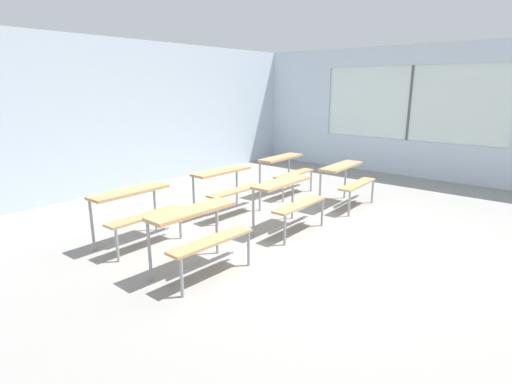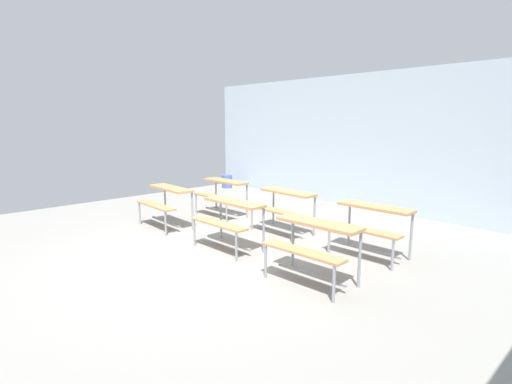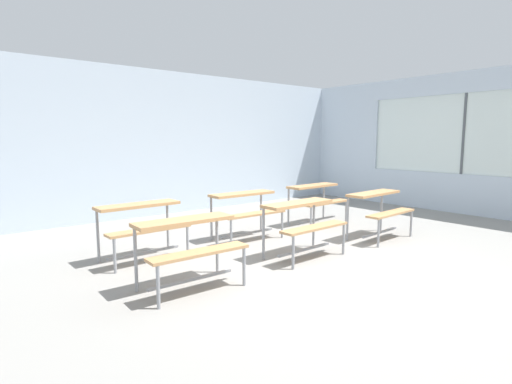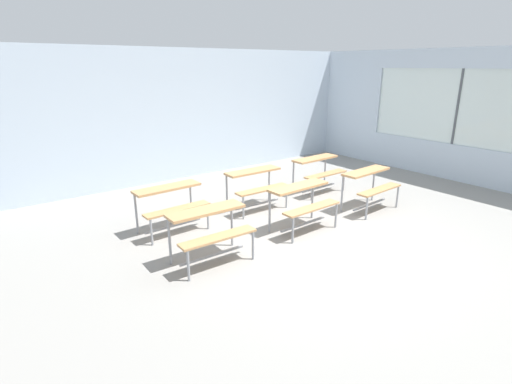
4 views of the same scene
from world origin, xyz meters
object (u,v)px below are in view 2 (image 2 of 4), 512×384
at_px(desk_bench_r1c0, 222,189).
at_px(desk_bench_r0c1, 229,213).
at_px(desk_bench_r0c0, 166,197).
at_px(trash_bin, 227,181).
at_px(desk_bench_r0c2, 313,238).
at_px(desk_bench_r1c2, 371,219).
at_px(desk_bench_r1c1, 283,202).

bearing_deg(desk_bench_r1c0, desk_bench_r0c1, -36.77).
distance_m(desk_bench_r0c0, desk_bench_r0c1, 1.78).
relative_size(desk_bench_r0c1, trash_bin, 2.87).
relative_size(desk_bench_r0c2, desk_bench_r1c0, 1.01).
bearing_deg(trash_bin, desk_bench_r0c1, -38.92).
bearing_deg(desk_bench_r0c1, trash_bin, 139.89).
bearing_deg(desk_bench_r0c1, desk_bench_r0c0, -179.78).
distance_m(desk_bench_r1c0, desk_bench_r1c2, 3.43).
height_order(desk_bench_r1c1, trash_bin, desk_bench_r1c1).
height_order(desk_bench_r0c2, trash_bin, desk_bench_r0c2).
xyz_separation_m(desk_bench_r0c1, desk_bench_r1c0, (-1.75, 1.25, 0.00)).
bearing_deg(desk_bench_r1c1, desk_bench_r1c2, 2.33).
xyz_separation_m(desk_bench_r0c2, trash_bin, (-6.06, 3.61, -0.37)).
relative_size(desk_bench_r0c0, trash_bin, 2.89).
bearing_deg(desk_bench_r1c1, desk_bench_r1c0, -178.56).
xyz_separation_m(desk_bench_r1c0, desk_bench_r1c1, (1.74, -0.00, 0.00)).
xyz_separation_m(desk_bench_r1c1, desk_bench_r1c2, (1.69, 0.02, 0.00)).
distance_m(desk_bench_r1c1, desk_bench_r1c2, 1.69).
height_order(desk_bench_r1c1, desk_bench_r1c2, same).
bearing_deg(trash_bin, desk_bench_r1c0, -41.01).
height_order(desk_bench_r0c0, desk_bench_r1c2, same).
bearing_deg(desk_bench_r0c2, desk_bench_r1c1, 139.31).
xyz_separation_m(desk_bench_r0c0, desk_bench_r0c1, (1.78, 0.04, 0.00)).
relative_size(desk_bench_r0c1, desk_bench_r1c0, 1.00).
xyz_separation_m(desk_bench_r1c0, trash_bin, (-2.63, 2.29, -0.37)).
height_order(desk_bench_r0c0, desk_bench_r1c1, same).
relative_size(desk_bench_r0c1, desk_bench_r1c2, 1.00).
height_order(desk_bench_r0c2, desk_bench_r1c1, same).
relative_size(desk_bench_r1c0, desk_bench_r1c2, 1.00).
relative_size(desk_bench_r1c0, desk_bench_r1c1, 1.00).
bearing_deg(desk_bench_r0c0, desk_bench_r1c2, 22.41).
bearing_deg(trash_bin, desk_bench_r1c1, -27.67).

